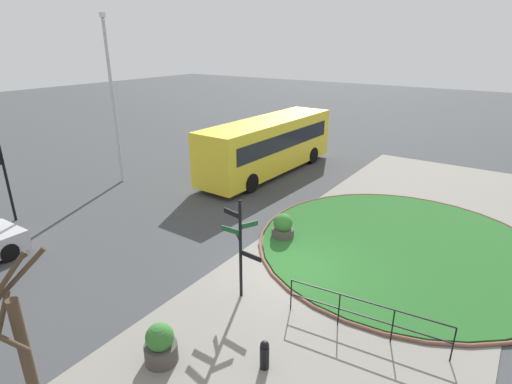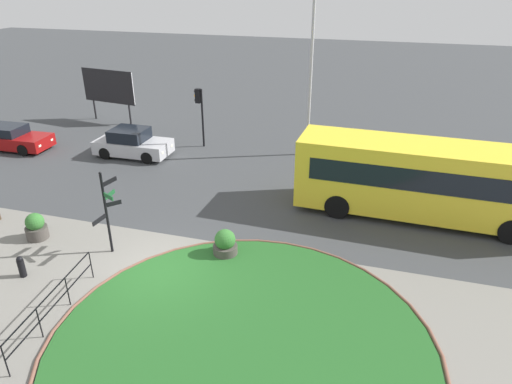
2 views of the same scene
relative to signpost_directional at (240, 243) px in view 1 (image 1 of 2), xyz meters
name	(u,v)px [view 1 (image 1 of 2)]	position (x,y,z in m)	size (l,w,h in m)	color
ground	(295,271)	(2.11, -0.68, -1.76)	(120.00, 120.00, 0.00)	#3D3F42
sidewalk_paving	(348,289)	(2.11, -2.54, -1.75)	(32.00, 8.27, 0.02)	gray
grass_island	(401,246)	(5.80, -3.10, -1.71)	(10.28, 10.28, 0.10)	#235B23
grass_kerb_ring	(401,245)	(5.80, -3.10, -1.70)	(10.59, 10.59, 0.11)	brown
signpost_directional	(240,243)	(0.00, 0.00, 0.00)	(0.59, 1.41, 3.10)	black
bollard_foreground	(265,355)	(-2.01, -2.15, -1.36)	(0.22, 0.22, 0.78)	black
railing_grass_edge	(365,313)	(0.43, -3.64, -1.10)	(0.45, 4.16, 1.01)	black
bus_yellow	(268,145)	(10.55, 5.82, -0.11)	(10.06, 2.76, 3.06)	yellow
traffic_light_near	(0,167)	(-1.21, 11.15, 0.66)	(0.49, 0.27, 3.29)	black
lamppost_tall	(113,97)	(4.83, 11.55, 2.74)	(0.32, 0.32, 8.42)	#B7B7BC
planter_near_signpost	(283,227)	(3.92, 0.89, -1.30)	(0.86, 0.86, 1.01)	#47423D
planter_kerbside	(160,345)	(-3.21, -0.01, -1.28)	(0.79, 0.79, 1.04)	#47423D
street_tree_bare	(24,350)	(-5.72, 0.80, 0.04)	(1.35, 1.34, 3.65)	#423323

